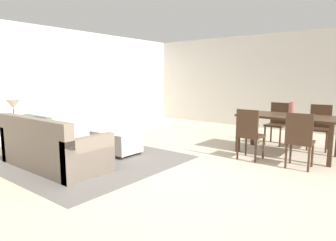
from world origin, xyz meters
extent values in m
plane|color=beige|center=(0.00, 0.00, 0.00)|extent=(10.80, 10.80, 0.00)
cube|color=silver|center=(0.00, 5.00, 1.35)|extent=(9.00, 0.12, 2.70)
cube|color=silver|center=(-4.50, 0.50, 1.35)|extent=(0.12, 11.00, 2.70)
cube|color=slate|center=(-1.97, -0.29, 0.00)|extent=(3.00, 2.80, 0.01)
cube|color=gray|center=(-2.07, -0.88, 0.21)|extent=(1.98, 0.87, 0.42)
cube|color=gray|center=(-2.07, -1.23, 0.64)|extent=(1.98, 0.16, 0.44)
cube|color=gray|center=(-2.99, -0.88, 0.31)|extent=(0.14, 0.87, 0.62)
cube|color=gray|center=(-1.15, -0.88, 0.31)|extent=(0.14, 0.87, 0.62)
cube|color=slate|center=(-2.64, -0.95, 0.63)|extent=(0.41, 0.14, 0.42)
cube|color=slate|center=(-2.26, -0.95, 0.62)|extent=(0.41, 0.12, 0.41)
cube|color=slate|center=(-1.88, -0.97, 0.60)|extent=(0.37, 0.11, 0.36)
cube|color=silver|center=(-1.49, -0.98, 0.60)|extent=(0.36, 0.13, 0.36)
cube|color=silver|center=(-1.87, 0.30, 0.25)|extent=(0.91, 0.56, 0.38)
cylinder|color=#422B1C|center=(-2.28, 0.53, 0.03)|extent=(0.05, 0.05, 0.06)
cylinder|color=#422B1C|center=(-1.47, 0.53, 0.03)|extent=(0.05, 0.05, 0.06)
cylinder|color=#422B1C|center=(-2.28, 0.07, 0.03)|extent=(0.05, 0.05, 0.06)
cylinder|color=#422B1C|center=(-1.47, 0.07, 0.03)|extent=(0.05, 0.05, 0.06)
cube|color=olive|center=(-3.36, -0.92, 0.53)|extent=(0.40, 0.40, 0.03)
cylinder|color=olive|center=(-3.53, -0.75, 0.26)|extent=(0.04, 0.04, 0.51)
cylinder|color=olive|center=(-3.19, -0.75, 0.26)|extent=(0.04, 0.04, 0.51)
cylinder|color=olive|center=(-3.53, -1.09, 0.26)|extent=(0.04, 0.04, 0.51)
cylinder|color=olive|center=(-3.19, -1.09, 0.26)|extent=(0.04, 0.04, 0.51)
cylinder|color=brown|center=(-3.36, -0.92, 0.55)|extent=(0.16, 0.16, 0.02)
cylinder|color=brown|center=(-3.36, -0.92, 0.73)|extent=(0.02, 0.02, 0.32)
cone|color=beige|center=(-3.36, -0.92, 0.98)|extent=(0.26, 0.26, 0.18)
cube|color=#422B1C|center=(0.73, 2.30, 0.74)|extent=(1.75, 0.89, 0.04)
cube|color=#422B1C|center=(-0.08, 2.68, 0.36)|extent=(0.07, 0.07, 0.72)
cube|color=#422B1C|center=(-0.08, 1.91, 0.36)|extent=(0.07, 0.07, 0.72)
cube|color=#422B1C|center=(1.55, 1.91, 0.36)|extent=(0.07, 0.07, 0.72)
cube|color=#422B1C|center=(0.33, 1.56, 0.43)|extent=(0.42, 0.42, 0.04)
cube|color=#422B1C|center=(0.32, 1.38, 0.69)|extent=(0.40, 0.06, 0.47)
cylinder|color=#422B1C|center=(0.16, 1.74, 0.21)|extent=(0.04, 0.04, 0.41)
cylinder|color=#422B1C|center=(0.50, 1.72, 0.21)|extent=(0.04, 0.04, 0.41)
cylinder|color=#422B1C|center=(0.15, 1.40, 0.21)|extent=(0.04, 0.04, 0.41)
cylinder|color=#422B1C|center=(0.49, 1.39, 0.21)|extent=(0.04, 0.04, 0.41)
cube|color=#422B1C|center=(1.16, 1.55, 0.43)|extent=(0.42, 0.42, 0.04)
cube|color=#422B1C|center=(1.18, 1.38, 0.69)|extent=(0.40, 0.06, 0.47)
cylinder|color=#422B1C|center=(0.98, 1.71, 0.21)|extent=(0.04, 0.04, 0.41)
cylinder|color=#422B1C|center=(1.32, 1.73, 0.21)|extent=(0.04, 0.04, 0.41)
cylinder|color=#422B1C|center=(1.01, 1.37, 0.21)|extent=(0.04, 0.04, 0.41)
cylinder|color=#422B1C|center=(1.34, 1.40, 0.21)|extent=(0.04, 0.04, 0.41)
cube|color=#422B1C|center=(0.30, 3.01, 0.43)|extent=(0.43, 0.43, 0.04)
cube|color=#422B1C|center=(0.32, 3.19, 0.69)|extent=(0.40, 0.07, 0.47)
cylinder|color=#422B1C|center=(0.46, 2.83, 0.21)|extent=(0.04, 0.04, 0.41)
cylinder|color=#422B1C|center=(0.12, 2.86, 0.21)|extent=(0.04, 0.04, 0.41)
cylinder|color=#422B1C|center=(0.48, 3.17, 0.21)|extent=(0.04, 0.04, 0.41)
cylinder|color=#422B1C|center=(0.14, 3.20, 0.21)|extent=(0.04, 0.04, 0.41)
cube|color=#422B1C|center=(1.15, 3.04, 0.43)|extent=(0.42, 0.42, 0.04)
cube|color=#422B1C|center=(1.14, 3.22, 0.69)|extent=(0.40, 0.07, 0.47)
cylinder|color=#422B1C|center=(1.33, 2.88, 0.21)|extent=(0.04, 0.04, 0.41)
cylinder|color=#422B1C|center=(0.99, 2.86, 0.21)|extent=(0.04, 0.04, 0.41)
cylinder|color=#422B1C|center=(1.31, 3.22, 0.21)|extent=(0.04, 0.04, 0.41)
cylinder|color=#422B1C|center=(0.97, 3.20, 0.21)|extent=(0.04, 0.04, 0.41)
cylinder|color=#B26659|center=(0.80, 2.31, 0.89)|extent=(0.10, 0.10, 0.26)
camera|label=1|loc=(2.33, -3.44, 1.48)|focal=31.16mm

